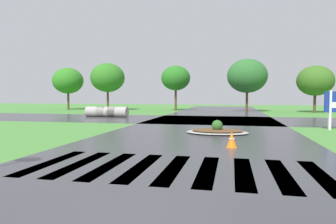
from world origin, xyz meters
The scene contains 7 objects.
asphalt_roadway centered at (0.00, 10.00, 0.00)m, with size 9.82×80.00×0.01m, color #35353A.
asphalt_cross_road centered at (0.00, 19.93, 0.00)m, with size 90.00×8.84×0.01m, color #35353A.
crosswalk_stripes centered at (0.00, 3.74, 0.00)m, with size 7.65×3.33×0.01m.
median_island centered at (0.77, 11.48, 0.13)m, with size 3.15×2.20×0.68m.
drainage_pipe_stack centered at (-9.56, 21.20, 0.47)m, with size 3.90×0.97×0.93m.
traffic_cone centered at (1.51, 7.32, 0.29)m, with size 0.38×0.38×0.60m.
background_treeline centered at (-2.46, 32.94, 3.97)m, with size 41.73×5.63×6.23m.
Camera 1 is at (1.49, -3.92, 1.93)m, focal length 31.90 mm.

